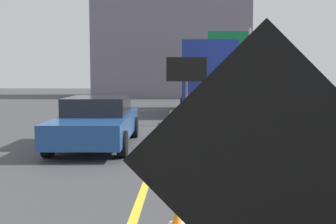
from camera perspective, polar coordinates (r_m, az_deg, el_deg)
name	(u,v)px	position (r m, az deg, el deg)	size (l,w,h in m)	color
roadwork_sign	(263,171)	(2.45, 13.00, -7.90)	(1.63, 0.14, 2.33)	#593819
arrow_board_trailer	(186,113)	(16.42, 2.55, -0.18)	(1.60, 1.89, 2.70)	orange
box_truck	(207,77)	(21.66, 5.36, 4.89)	(2.71, 7.12, 3.57)	black
pickup_car	(97,121)	(11.86, -9.77, -1.27)	(2.17, 4.95, 1.38)	navy
highway_guide_sign	(237,53)	(27.23, 9.56, 8.09)	(2.79, 0.31, 5.00)	gray
far_building_block	(172,46)	(38.00, 0.54, 9.11)	(13.34, 7.66, 9.21)	slate
traffic_cone_mid_lane	(189,163)	(8.13, 2.90, -7.03)	(0.36, 0.36, 0.61)	black
traffic_cone_far_lane	(189,136)	(11.28, 2.86, -3.27)	(0.36, 0.36, 0.73)	black
traffic_cone_curbside	(190,121)	(14.51, 3.13, -1.30)	(0.36, 0.36, 0.77)	black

